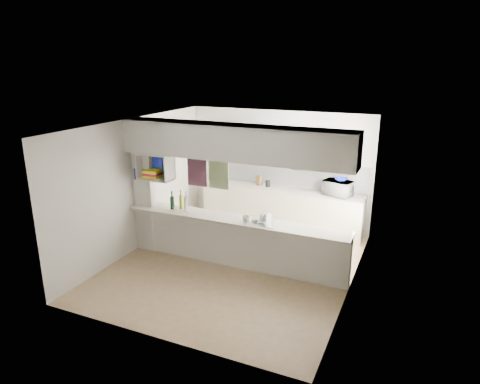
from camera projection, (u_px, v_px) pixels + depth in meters
The scene contains 16 objects.
floor at pixel (234, 265), 7.91m from camera, with size 4.80×4.80×0.00m, color #8F7453.
ceiling at pixel (233, 124), 7.15m from camera, with size 4.80×4.80×0.00m, color white.
wall_back at pixel (278, 168), 9.63m from camera, with size 4.20×4.20×0.00m, color silver.
wall_left at pixel (136, 185), 8.34m from camera, with size 4.80×4.80×0.00m, color silver.
wall_right at pixel (355, 215), 6.72m from camera, with size 4.80×4.80×0.00m, color silver.
servery_partition at pixel (225, 178), 7.49m from camera, with size 4.20×0.50×2.60m.
cubby_shelf at pixel (156, 168), 7.96m from camera, with size 0.65×0.35×0.50m.
kitchen_run at pixel (280, 193), 9.48m from camera, with size 3.60×0.63×2.24m.
microwave at pixel (338, 188), 8.92m from camera, with size 0.57×0.38×0.31m, color white.
bowl at pixel (341, 180), 8.86m from camera, with size 0.26×0.26×0.06m, color #0D1890.
dish_rack at pixel (267, 219), 7.36m from camera, with size 0.43×0.35×0.21m.
cup at pixel (246, 218), 7.46m from camera, with size 0.13×0.13×0.10m, color white.
wine_bottles at pixel (180, 202), 8.06m from camera, with size 0.38×0.16×0.39m.
plastic_tubs at pixel (259, 222), 7.41m from camera, with size 0.48×0.21×0.06m.
utensil_jar at pixel (268, 184), 9.56m from camera, with size 0.10×0.10×0.15m, color black.
knife_block at pixel (259, 181), 9.66m from camera, with size 0.11×0.09×0.22m, color brown.
Camera 1 is at (2.99, -6.51, 3.61)m, focal length 32.00 mm.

